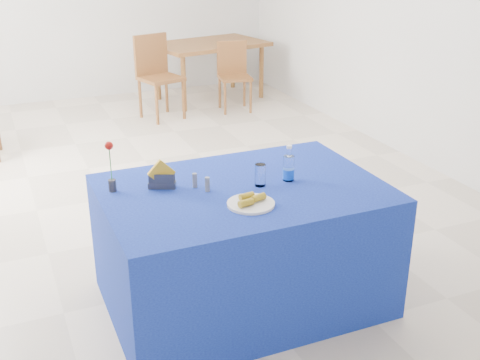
% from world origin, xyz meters
% --- Properties ---
extents(floor, '(7.00, 7.00, 0.00)m').
position_xyz_m(floor, '(0.00, 0.00, 0.00)').
color(floor, beige).
rests_on(floor, ground).
extents(plate, '(0.26, 0.26, 0.01)m').
position_xyz_m(plate, '(-0.12, -2.08, 0.77)').
color(plate, silver).
rests_on(plate, blue_table).
extents(drinking_glass, '(0.06, 0.06, 0.13)m').
position_xyz_m(drinking_glass, '(0.04, -1.86, 0.82)').
color(drinking_glass, white).
rests_on(drinking_glass, blue_table).
extents(salt_shaker, '(0.03, 0.03, 0.08)m').
position_xyz_m(salt_shaker, '(-0.32, -1.73, 0.80)').
color(salt_shaker, slate).
rests_on(salt_shaker, blue_table).
extents(pepper_shaker, '(0.03, 0.03, 0.08)m').
position_xyz_m(pepper_shaker, '(-0.27, -1.82, 0.80)').
color(pepper_shaker, slate).
rests_on(pepper_shaker, blue_table).
extents(blue_table, '(1.60, 1.10, 0.76)m').
position_xyz_m(blue_table, '(-0.06, -1.84, 0.38)').
color(blue_table, navy).
rests_on(blue_table, floor).
extents(water_bottle, '(0.07, 0.07, 0.21)m').
position_xyz_m(water_bottle, '(0.22, -1.85, 0.83)').
color(water_bottle, white).
rests_on(water_bottle, blue_table).
extents(napkin_holder, '(0.17, 0.12, 0.17)m').
position_xyz_m(napkin_holder, '(-0.49, -1.66, 0.81)').
color(napkin_holder, '#3C3C41').
rests_on(napkin_holder, blue_table).
extents(rose_vase, '(0.05, 0.05, 0.30)m').
position_xyz_m(rose_vase, '(-0.76, -1.60, 0.90)').
color(rose_vase, '#28282E').
rests_on(rose_vase, blue_table).
extents(oak_table, '(1.58, 1.18, 0.76)m').
position_xyz_m(oak_table, '(1.44, 2.77, 0.68)').
color(oak_table, '#925C2A').
rests_on(oak_table, floor).
extents(chair_bg_left, '(0.55, 0.55, 0.99)m').
position_xyz_m(chair_bg_left, '(0.56, 2.21, 0.57)').
color(chair_bg_left, brown).
rests_on(chair_bg_left, floor).
extents(chair_bg_right, '(0.44, 0.44, 0.85)m').
position_xyz_m(chair_bg_right, '(1.54, 2.18, 0.49)').
color(chair_bg_right, brown).
rests_on(chair_bg_right, floor).
extents(banana_pieces, '(0.18, 0.13, 0.04)m').
position_xyz_m(banana_pieces, '(-0.12, -2.07, 0.79)').
color(banana_pieces, yellow).
rests_on(banana_pieces, plate).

